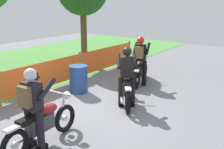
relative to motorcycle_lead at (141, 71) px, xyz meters
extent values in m
cube|color=slate|center=(-2.59, -0.35, -0.45)|extent=(24.00, 24.00, 0.02)
cylinder|color=#997547|center=(-0.93, 2.07, 0.09)|extent=(0.08, 0.08, 1.05)
cylinder|color=#997547|center=(2.40, 2.07, 0.09)|extent=(0.08, 0.08, 1.05)
cube|color=orange|center=(-2.59, 2.07, 0.11)|extent=(3.25, 0.02, 0.85)
cube|color=orange|center=(0.73, 2.07, 0.11)|extent=(3.25, 0.02, 0.85)
cylinder|color=brown|center=(1.10, 3.69, 0.81)|extent=(0.28, 0.28, 2.50)
torus|color=black|center=(0.61, 0.21, -0.14)|extent=(0.60, 0.29, 0.60)
cylinder|color=silver|center=(0.61, 0.21, -0.14)|extent=(0.14, 0.10, 0.13)
torus|color=black|center=(-0.63, -0.22, -0.14)|extent=(0.60, 0.29, 0.60)
cylinder|color=silver|center=(-0.63, -0.22, -0.14)|extent=(0.14, 0.10, 0.13)
cube|color=#38383D|center=(-0.06, -0.02, 0.03)|extent=(0.61, 0.39, 0.30)
ellipsoid|color=maroon|center=(0.15, 0.05, 0.24)|extent=(0.53, 0.37, 0.21)
cube|color=black|center=(-0.28, -0.10, 0.21)|extent=(0.56, 0.36, 0.09)
cube|color=silver|center=(-0.63, -0.22, 0.19)|extent=(0.37, 0.25, 0.04)
cylinder|color=silver|center=(0.56, 0.19, 0.13)|extent=(0.22, 0.12, 0.53)
sphere|color=white|center=(0.70, 0.24, 0.35)|extent=(0.21, 0.21, 0.17)
cylinder|color=silver|center=(0.52, 0.18, 0.45)|extent=(0.21, 0.54, 0.03)
cylinder|color=silver|center=(-0.36, 0.01, -0.20)|extent=(0.51, 0.23, 0.07)
torus|color=black|center=(-1.38, -0.24, -0.11)|extent=(0.60, 0.49, 0.66)
cylinder|color=silver|center=(-1.38, -0.24, -0.11)|extent=(0.15, 0.14, 0.15)
torus|color=black|center=(-2.54, -1.12, -0.11)|extent=(0.60, 0.49, 0.66)
cylinder|color=silver|center=(-2.54, -1.12, -0.11)|extent=(0.15, 0.14, 0.15)
cube|color=#38383D|center=(-2.00, -0.71, 0.08)|extent=(0.65, 0.57, 0.33)
ellipsoid|color=maroon|center=(-1.81, -0.57, 0.31)|extent=(0.58, 0.52, 0.23)
cube|color=black|center=(-2.21, -0.87, 0.28)|extent=(0.60, 0.53, 0.10)
cube|color=silver|center=(-2.54, -1.12, 0.26)|extent=(0.40, 0.36, 0.04)
cylinder|color=silver|center=(-1.43, -0.28, 0.19)|extent=(0.23, 0.19, 0.59)
sphere|color=white|center=(-1.29, -0.18, 0.43)|extent=(0.26, 0.26, 0.19)
cylinder|color=silver|center=(-1.46, -0.30, 0.55)|extent=(0.40, 0.52, 0.03)
cylinder|color=silver|center=(-2.33, -0.78, -0.17)|extent=(0.50, 0.40, 0.07)
torus|color=black|center=(-4.26, -0.55, -0.12)|extent=(0.65, 0.17, 0.64)
cylinder|color=silver|center=(-4.26, -0.55, -0.12)|extent=(0.15, 0.07, 0.14)
torus|color=black|center=(-5.66, -0.67, -0.12)|extent=(0.65, 0.17, 0.64)
cylinder|color=silver|center=(-5.66, -0.67, -0.12)|extent=(0.15, 0.07, 0.14)
cube|color=#38383D|center=(-5.01, -0.61, 0.06)|extent=(0.62, 0.29, 0.32)
ellipsoid|color=maroon|center=(-4.78, -0.59, 0.28)|extent=(0.54, 0.29, 0.22)
cube|color=black|center=(-5.26, -0.64, 0.25)|extent=(0.58, 0.27, 0.10)
cube|color=silver|center=(-5.66, -0.67, 0.23)|extent=(0.38, 0.19, 0.04)
cylinder|color=silver|center=(-4.32, -0.55, 0.17)|extent=(0.24, 0.08, 0.57)
sphere|color=white|center=(-4.16, -0.54, 0.41)|extent=(0.20, 0.20, 0.18)
cylinder|color=silver|center=(-4.36, -0.56, 0.52)|extent=(0.09, 0.60, 0.03)
cylinder|color=silver|center=(-5.32, -0.50, -0.18)|extent=(0.56, 0.12, 0.07)
cylinder|color=black|center=(-0.24, 0.09, -0.01)|extent=(0.19, 0.19, 0.86)
cube|color=black|center=(-0.24, 0.09, -0.38)|extent=(0.28, 0.19, 0.12)
cylinder|color=black|center=(-0.14, -0.22, -0.01)|extent=(0.19, 0.19, 0.86)
cube|color=black|center=(-0.14, -0.22, -0.38)|extent=(0.28, 0.19, 0.12)
cube|color=black|center=(-0.19, -0.07, 0.70)|extent=(0.34, 0.42, 0.56)
cylinder|color=black|center=(-0.09, 0.20, 0.82)|extent=(0.49, 0.25, 0.38)
cylinder|color=black|center=(0.05, -0.22, 0.82)|extent=(0.49, 0.25, 0.38)
sphere|color=red|center=(-0.19, -0.07, 1.13)|extent=(0.32, 0.32, 0.25)
cube|color=black|center=(-0.09, -0.03, 1.13)|extent=(0.09, 0.18, 0.08)
cube|color=brown|center=(-0.35, -0.12, 0.74)|extent=(0.24, 0.32, 0.40)
cylinder|color=black|center=(-2.22, -0.68, -0.01)|extent=(0.21, 0.21, 0.86)
cube|color=black|center=(-2.22, -0.68, -0.38)|extent=(0.27, 0.24, 0.12)
cylinder|color=black|center=(-2.03, -0.93, -0.01)|extent=(0.21, 0.21, 0.86)
cube|color=black|center=(-2.03, -0.93, -0.38)|extent=(0.27, 0.24, 0.12)
cube|color=black|center=(-2.12, -0.80, 0.70)|extent=(0.41, 0.43, 0.56)
cylinder|color=black|center=(-2.11, -0.52, 0.82)|extent=(0.45, 0.37, 0.38)
cylinder|color=black|center=(-1.85, -0.87, 0.82)|extent=(0.45, 0.37, 0.38)
sphere|color=black|center=(-2.12, -0.80, 1.13)|extent=(0.35, 0.35, 0.25)
cube|color=black|center=(-2.04, -0.74, 1.13)|extent=(0.13, 0.16, 0.08)
cylinder|color=black|center=(-5.17, -0.47, -0.01)|extent=(0.16, 0.16, 0.86)
cube|color=black|center=(-5.17, -0.47, -0.38)|extent=(0.27, 0.13, 0.12)
cylinder|color=black|center=(-5.14, -0.79, -0.01)|extent=(0.16, 0.16, 0.86)
cube|color=black|center=(-5.14, -0.79, -0.38)|extent=(0.27, 0.13, 0.12)
cube|color=black|center=(-5.16, -0.63, 0.70)|extent=(0.27, 0.38, 0.56)
cylinder|color=black|center=(-5.00, -0.39, 0.82)|extent=(0.49, 0.14, 0.38)
cylinder|color=black|center=(-4.96, -0.83, 0.82)|extent=(0.49, 0.14, 0.38)
sphere|color=silver|center=(-5.16, -0.63, 1.13)|extent=(0.27, 0.27, 0.25)
cube|color=black|center=(-5.06, -0.62, 1.13)|extent=(0.05, 0.18, 0.08)
cube|color=brown|center=(-5.33, -0.64, 0.74)|extent=(0.18, 0.29, 0.40)
cylinder|color=navy|center=(-2.06, 1.09, 0.00)|extent=(0.58, 0.58, 0.88)
camera|label=1|loc=(-8.29, -4.88, 2.54)|focal=44.70mm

